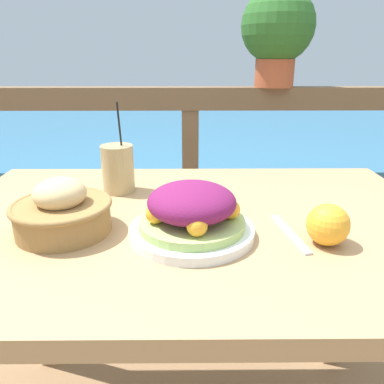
# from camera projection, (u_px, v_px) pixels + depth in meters

# --- Properties ---
(patio_table) EXTENTS (1.18, 0.79, 0.74)m
(patio_table) POSITION_uv_depth(u_px,v_px,m) (192.00, 255.00, 0.90)
(patio_table) COLOR tan
(patio_table) RESTS_ON ground_plane
(railing_fence) EXTENTS (2.80, 0.08, 0.98)m
(railing_fence) POSITION_uv_depth(u_px,v_px,m) (190.00, 144.00, 1.61)
(railing_fence) COLOR brown
(railing_fence) RESTS_ON ground_plane
(sea_backdrop) EXTENTS (12.00, 4.00, 0.45)m
(sea_backdrop) POSITION_uv_depth(u_px,v_px,m) (189.00, 139.00, 4.13)
(sea_backdrop) COLOR teal
(sea_backdrop) RESTS_ON ground_plane
(salad_plate) EXTENTS (0.26, 0.26, 0.11)m
(salad_plate) POSITION_uv_depth(u_px,v_px,m) (193.00, 214.00, 0.77)
(salad_plate) COLOR white
(salad_plate) RESTS_ON patio_table
(drink_glass) EXTENTS (0.09, 0.09, 0.25)m
(drink_glass) POSITION_uv_depth(u_px,v_px,m) (118.00, 169.00, 1.02)
(drink_glass) COLOR tan
(drink_glass) RESTS_ON patio_table
(bread_basket) EXTENTS (0.21, 0.21, 0.12)m
(bread_basket) POSITION_uv_depth(u_px,v_px,m) (62.00, 211.00, 0.78)
(bread_basket) COLOR olive
(bread_basket) RESTS_ON patio_table
(potted_plant) EXTENTS (0.29, 0.29, 0.37)m
(potted_plant) POSITION_uv_depth(u_px,v_px,m) (277.00, 30.00, 1.46)
(potted_plant) COLOR #A34C2D
(potted_plant) RESTS_ON railing_fence
(knife) EXTENTS (0.04, 0.18, 0.00)m
(knife) POSITION_uv_depth(u_px,v_px,m) (290.00, 233.00, 0.79)
(knife) COLOR silver
(knife) RESTS_ON patio_table
(orange_near_basket) EXTENTS (0.08, 0.08, 0.08)m
(orange_near_basket) POSITION_uv_depth(u_px,v_px,m) (328.00, 225.00, 0.73)
(orange_near_basket) COLOR #F9A328
(orange_near_basket) RESTS_ON patio_table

